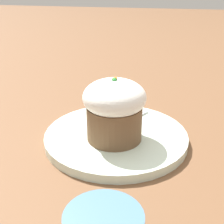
% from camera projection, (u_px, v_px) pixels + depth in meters
% --- Properties ---
extents(ground_plane, '(4.00, 4.00, 0.00)m').
position_uv_depth(ground_plane, '(116.00, 141.00, 0.54)').
color(ground_plane, brown).
extents(dessert_plate, '(0.24, 0.24, 0.02)m').
position_uv_depth(dessert_plate, '(116.00, 137.00, 0.53)').
color(dessert_plate, silver).
rests_on(dessert_plate, ground_plane).
extents(carrot_cake, '(0.10, 0.10, 0.11)m').
position_uv_depth(carrot_cake, '(112.00, 108.00, 0.49)').
color(carrot_cake, brown).
rests_on(carrot_cake, dessert_plate).
extents(spoon, '(0.11, 0.08, 0.01)m').
position_uv_depth(spoon, '(119.00, 125.00, 0.55)').
color(spoon, silver).
rests_on(spoon, dessert_plate).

